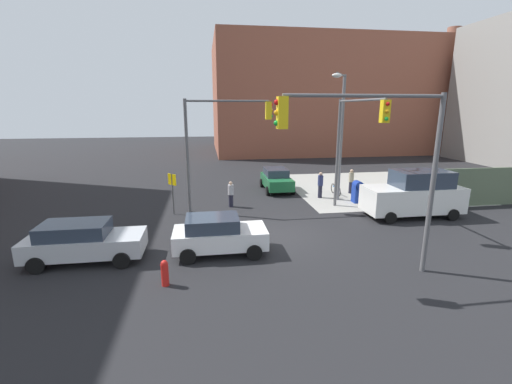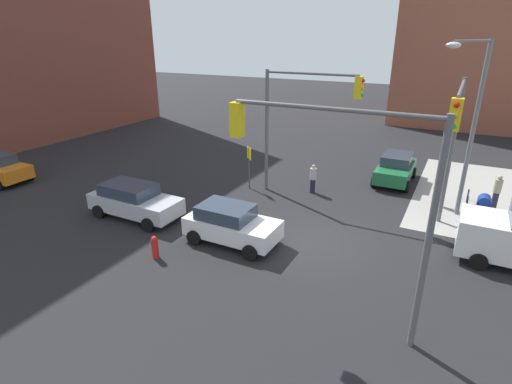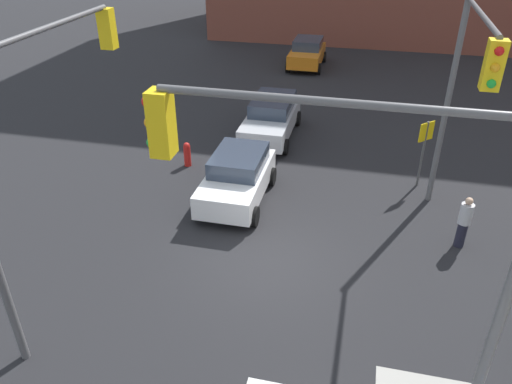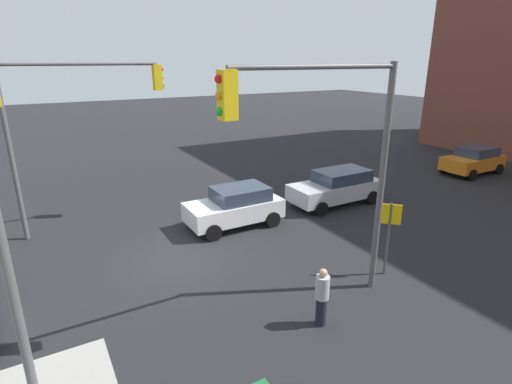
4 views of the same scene
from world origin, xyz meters
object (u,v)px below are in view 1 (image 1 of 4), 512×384
at_px(mailbox_blue, 357,191).
at_px(hatchback_white, 218,234).
at_px(traffic_signal_ne_corner, 354,134).
at_px(pedestrian_crossing, 351,181).
at_px(pedestrian_waiting, 231,194).
at_px(van_white_delivery, 414,194).
at_px(coupe_green, 276,179).
at_px(bicycle_leaning_on_fence, 336,190).
at_px(traffic_signal_se_corner, 376,149).
at_px(fire_hydrant, 165,272).
at_px(street_lamp_corner, 341,129).
at_px(smokestack, 447,91).
at_px(traffic_signal_nw_corner, 220,133).
at_px(coupe_silver, 83,241).
at_px(pedestrian_walking_north, 320,184).

relative_size(mailbox_blue, hatchback_white, 0.37).
distance_m(traffic_signal_ne_corner, pedestrian_crossing, 6.67).
distance_m(mailbox_blue, pedestrian_waiting, 8.20).
bearing_deg(van_white_delivery, coupe_green, 131.17).
relative_size(mailbox_blue, bicycle_leaning_on_fence, 0.82).
relative_size(traffic_signal_se_corner, coupe_green, 1.64).
bearing_deg(fire_hydrant, traffic_signal_se_corner, -2.37).
bearing_deg(traffic_signal_ne_corner, street_lamp_corner, 80.89).
xyz_separation_m(smokestack, bicycle_leaning_on_fence, (-24.66, -22.80, -7.92)).
height_order(smokestack, mailbox_blue, smokestack).
bearing_deg(traffic_signal_nw_corner, fire_hydrant, -105.48).
xyz_separation_m(street_lamp_corner, pedestrian_waiting, (-7.00, -0.29, -3.87)).
distance_m(coupe_silver, van_white_delivery, 16.86).
bearing_deg(traffic_signal_se_corner, traffic_signal_nw_corner, 118.21).
height_order(traffic_signal_se_corner, pedestrian_crossing, traffic_signal_se_corner).
distance_m(mailbox_blue, van_white_delivery, 3.75).
relative_size(fire_hydrant, coupe_silver, 0.21).
relative_size(traffic_signal_se_corner, street_lamp_corner, 0.81).
relative_size(mailbox_blue, pedestrian_walking_north, 0.80).
relative_size(pedestrian_waiting, bicycle_leaning_on_fence, 0.92).
bearing_deg(smokestack, pedestrian_waiting, -142.44).
bearing_deg(coupe_silver, coupe_green, 46.94).
xyz_separation_m(fire_hydrant, pedestrian_crossing, (11.80, 11.60, 0.43)).
distance_m(traffic_signal_se_corner, pedestrian_waiting, 11.25).
height_order(traffic_signal_se_corner, mailbox_blue, traffic_signal_se_corner).
relative_size(traffic_signal_se_corner, hatchback_white, 1.68).
height_order(fire_hydrant, coupe_green, coupe_green).
height_order(street_lamp_corner, pedestrian_crossing, street_lamp_corner).
bearing_deg(smokestack, street_lamp_corner, -135.86).
bearing_deg(pedestrian_waiting, hatchback_white, -7.25).
distance_m(street_lamp_corner, pedestrian_waiting, 8.00).
bearing_deg(smokestack, hatchback_white, -136.40).
bearing_deg(pedestrian_crossing, traffic_signal_se_corner, 107.39).
bearing_deg(traffic_signal_se_corner, pedestrian_walking_north, 79.89).
bearing_deg(hatchback_white, traffic_signal_se_corner, -27.72).
height_order(traffic_signal_nw_corner, pedestrian_crossing, traffic_signal_nw_corner).
distance_m(traffic_signal_nw_corner, street_lamp_corner, 7.66).
xyz_separation_m(traffic_signal_nw_corner, pedestrian_waiting, (0.59, 0.70, -3.77)).
bearing_deg(traffic_signal_nw_corner, pedestrian_walking_north, 16.41).
height_order(smokestack, traffic_signal_nw_corner, smokestack).
height_order(pedestrian_walking_north, bicycle_leaning_on_fence, pedestrian_walking_north).
height_order(street_lamp_corner, pedestrian_walking_north, street_lamp_corner).
bearing_deg(traffic_signal_ne_corner, coupe_silver, -162.50).
distance_m(traffic_signal_se_corner, street_lamp_corner, 10.36).
relative_size(street_lamp_corner, pedestrian_walking_north, 4.48).
bearing_deg(traffic_signal_ne_corner, pedestrian_crossing, 65.43).
relative_size(traffic_signal_ne_corner, pedestrian_waiting, 4.03).
bearing_deg(mailbox_blue, pedestrian_waiting, 178.60).
xyz_separation_m(mailbox_blue, coupe_green, (-4.51, 4.11, 0.08)).
bearing_deg(coupe_green, fire_hydrant, -116.68).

